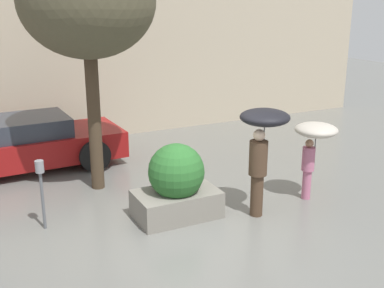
# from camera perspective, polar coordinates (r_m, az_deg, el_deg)

# --- Properties ---
(ground_plane) EXTENTS (40.00, 40.00, 0.00)m
(ground_plane) POSITION_cam_1_polar(r_m,az_deg,el_deg) (7.72, 0.64, -11.29)
(ground_plane) COLOR slate
(building_facade) EXTENTS (18.00, 0.30, 6.00)m
(building_facade) POSITION_cam_1_polar(r_m,az_deg,el_deg) (12.95, -12.93, 13.60)
(building_facade) COLOR #B7A88E
(building_facade) RESTS_ON ground
(planter_box) EXTENTS (1.43, 0.97, 1.31)m
(planter_box) POSITION_cam_1_polar(r_m,az_deg,el_deg) (8.25, -1.86, -4.82)
(planter_box) COLOR gray
(planter_box) RESTS_ON ground
(person_adult) EXTENTS (0.85, 0.85, 1.87)m
(person_adult) POSITION_cam_1_polar(r_m,az_deg,el_deg) (8.18, 8.34, 0.99)
(person_adult) COLOR #473323
(person_adult) RESTS_ON ground
(person_child) EXTENTS (0.78, 0.78, 1.47)m
(person_child) POSITION_cam_1_polar(r_m,az_deg,el_deg) (9.09, 14.30, 0.67)
(person_child) COLOR #B76684
(person_child) RESTS_ON ground
(parked_car_near) EXTENTS (4.30, 2.03, 1.17)m
(parked_car_near) POSITION_cam_1_polar(r_m,az_deg,el_deg) (11.20, -19.29, -0.04)
(parked_car_near) COLOR maroon
(parked_car_near) RESTS_ON ground
(street_tree) EXTENTS (2.49, 2.49, 4.68)m
(street_tree) POSITION_cam_1_polar(r_m,az_deg,el_deg) (9.21, -12.32, 16.16)
(street_tree) COLOR #423323
(street_tree) RESTS_ON ground
(parking_meter) EXTENTS (0.14, 0.14, 1.18)m
(parking_meter) POSITION_cam_1_polar(r_m,az_deg,el_deg) (8.10, -17.49, -4.09)
(parking_meter) COLOR #595B60
(parking_meter) RESTS_ON ground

